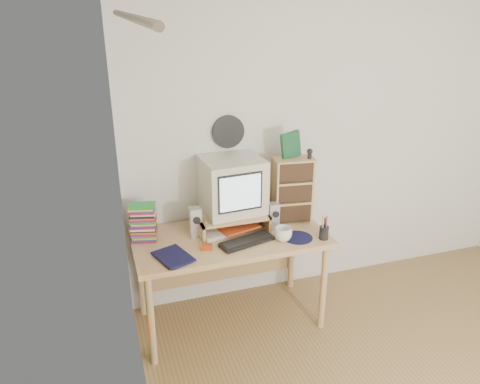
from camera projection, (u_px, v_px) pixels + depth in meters
back_wall at (336, 144)px, 3.84m from camera, size 3.50×0.00×3.50m
left_wall at (153, 306)px, 1.80m from camera, size 0.00×3.50×3.50m
curtain at (148, 265)px, 2.27m from camera, size 0.00×2.20×2.20m
wall_disc at (228, 132)px, 3.49m from camera, size 0.25×0.02×0.25m
desk at (227, 248)px, 3.52m from camera, size 1.40×0.70×0.75m
monitor_riser at (232, 217)px, 3.48m from camera, size 0.52×0.30×0.12m
crt_monitor at (233, 186)px, 3.44m from camera, size 0.46×0.46×0.41m
speaker_left at (195, 222)px, 3.37m from camera, size 0.08×0.08×0.22m
speaker_right at (274, 216)px, 3.49m from camera, size 0.08×0.08×0.20m
keyboard at (247, 241)px, 3.30m from camera, size 0.42×0.23×0.03m
dvd_stack at (144, 224)px, 3.31m from camera, size 0.20×0.16×0.25m
cd_rack at (293, 190)px, 3.56m from camera, size 0.32×0.20×0.51m
mug at (283, 234)px, 3.33m from camera, size 0.14×0.14×0.10m
diary at (160, 260)px, 3.05m from camera, size 0.29×0.25×0.05m
mousepad at (298, 238)px, 3.38m from camera, size 0.24×0.24×0.00m
pen_cup at (324, 230)px, 3.34m from camera, size 0.08×0.08×0.13m
papers at (226, 228)px, 3.48m from camera, size 0.39×0.33×0.04m
red_box at (207, 247)px, 3.22m from camera, size 0.09×0.07×0.04m
game_box at (291, 145)px, 3.44m from camera, size 0.16×0.06×0.20m
webcam at (310, 153)px, 3.45m from camera, size 0.05×0.05×0.08m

